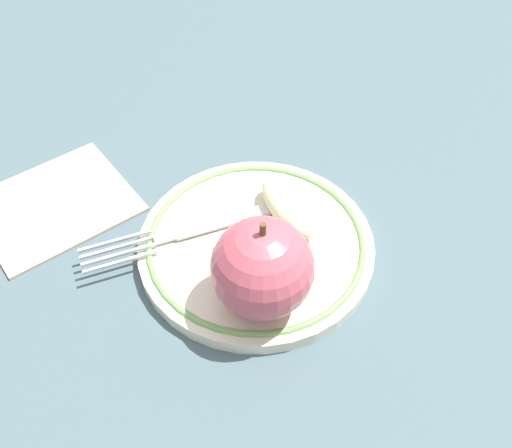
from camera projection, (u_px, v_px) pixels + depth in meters
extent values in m
plane|color=#43565C|center=(249.00, 231.00, 0.52)|extent=(2.00, 2.00, 0.00)
cylinder|color=beige|center=(256.00, 246.00, 0.50)|extent=(0.21, 0.21, 0.01)
torus|color=#6E9D57|center=(256.00, 241.00, 0.50)|extent=(0.19, 0.19, 0.01)
sphere|color=#BB4D5A|center=(262.00, 268.00, 0.43)|extent=(0.08, 0.08, 0.08)
cylinder|color=brown|center=(263.00, 230.00, 0.39)|extent=(0.00, 0.00, 0.01)
ellipsoid|color=beige|center=(289.00, 206.00, 0.50)|extent=(0.07, 0.09, 0.03)
cube|color=silver|center=(229.00, 220.00, 0.51)|extent=(0.09, 0.07, 0.00)
cube|color=silver|center=(165.00, 238.00, 0.49)|extent=(0.02, 0.02, 0.00)
cube|color=silver|center=(115.00, 241.00, 0.49)|extent=(0.05, 0.04, 0.00)
cube|color=silver|center=(117.00, 248.00, 0.49)|extent=(0.05, 0.04, 0.00)
cube|color=silver|center=(119.00, 255.00, 0.48)|extent=(0.05, 0.04, 0.00)
cube|color=silver|center=(121.00, 262.00, 0.48)|extent=(0.05, 0.04, 0.00)
cube|color=tan|center=(55.00, 203.00, 0.54)|extent=(0.17, 0.16, 0.01)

